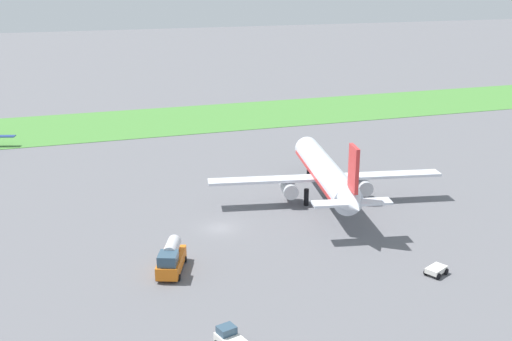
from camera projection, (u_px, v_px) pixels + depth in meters
ground_plane at (221, 228)px, 82.61m from camera, size 600.00×600.00×0.00m
grass_taxiway_strip at (144, 122)px, 140.17m from camera, size 360.00×28.00×0.08m
airplane_midfield_jet at (326, 173)px, 90.77m from camera, size 33.67×33.20×11.98m
fuel_truck_near_gate at (171, 258)px, 70.27m from camera, size 4.57×6.93×3.29m
pushback_tug_midfield at (232, 341)px, 55.76m from camera, size 2.85×3.96×1.95m
baggage_cart_by_runway at (436, 270)px, 69.79m from camera, size 2.91×2.62×0.90m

